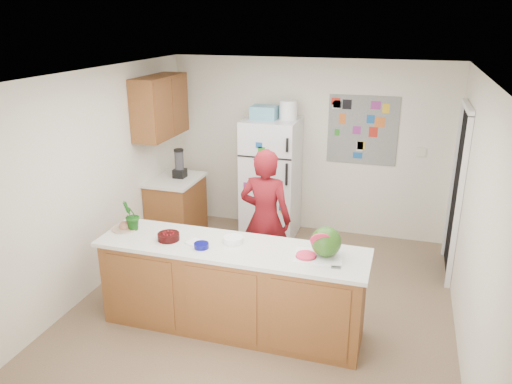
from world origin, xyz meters
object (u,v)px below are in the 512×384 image
(refrigerator, at_px, (271,179))
(cherry_bowl, at_px, (169,237))
(watermelon, at_px, (326,242))
(person, at_px, (265,219))

(refrigerator, relative_size, cherry_bowl, 7.81)
(refrigerator, xyz_separation_m, watermelon, (1.17, -2.34, 0.22))
(person, distance_m, watermelon, 1.26)
(watermelon, relative_size, cherry_bowl, 1.30)
(person, bearing_deg, refrigerator, -75.03)
(refrigerator, bearing_deg, cherry_bowl, -99.10)
(person, relative_size, cherry_bowl, 7.64)
(watermelon, bearing_deg, person, 132.70)
(cherry_bowl, bearing_deg, refrigerator, 80.90)
(refrigerator, distance_m, cherry_bowl, 2.46)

